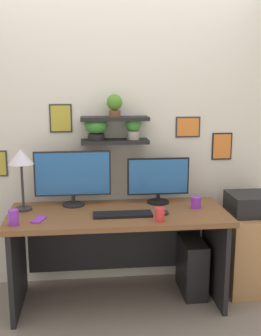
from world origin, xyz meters
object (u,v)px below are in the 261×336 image
(keyboard, at_px, (123,214))
(computer_tower_right, at_px, (192,266))
(drawer_cabinet, at_px, (249,251))
(water_cup, at_px, (14,217))
(desk_lamp, at_px, (21,161))
(coffee_mug, at_px, (196,202))
(monitor_left, at_px, (73,176))
(monitor_right, at_px, (158,179))
(computer_mouse, at_px, (165,212))
(cell_phone, at_px, (39,220))
(desk, at_px, (118,235))
(pen_cup, at_px, (160,215))
(printer, at_px, (252,204))

(keyboard, xyz_separation_m, computer_tower_right, (0.59, 0.19, -0.53))
(drawer_cabinet, bearing_deg, water_cup, -169.73)
(drawer_cabinet, bearing_deg, desk_lamp, 179.83)
(coffee_mug, xyz_separation_m, water_cup, (-1.37, -0.25, 0.01))
(monitor_left, height_order, water_cup, monitor_left)
(coffee_mug, bearing_deg, monitor_right, 146.41)
(water_cup, bearing_deg, drawer_cabinet, 10.27)
(drawer_cabinet, bearing_deg, monitor_left, 176.27)
(computer_tower_right, bearing_deg, computer_mouse, -146.58)
(keyboard, relative_size, coffee_mug, 4.89)
(drawer_cabinet, bearing_deg, cell_phone, -171.37)
(desk_lamp, bearing_deg, cell_phone, -61.43)
(computer_mouse, height_order, computer_tower_right, computer_mouse)
(desk, height_order, computer_mouse, computer_mouse)
(monitor_right, xyz_separation_m, desk_lamp, (-1.08, -0.09, 0.19))
(monitor_right, xyz_separation_m, coffee_mug, (0.27, -0.18, -0.15))
(cell_phone, height_order, water_cup, water_cup)
(monitor_left, bearing_deg, computer_mouse, -23.91)
(keyboard, relative_size, pen_cup, 4.40)
(desk, relative_size, keyboard, 3.81)
(computer_mouse, bearing_deg, pen_cup, -113.61)
(desk, relative_size, drawer_cabinet, 2.55)
(computer_mouse, bearing_deg, monitor_left, 156.09)
(desk, xyz_separation_m, keyboard, (0.03, -0.15, 0.22))
(desk_lamp, distance_m, drawer_cabinet, 2.02)
(monitor_right, relative_size, drawer_cabinet, 0.77)
(keyboard, bearing_deg, monitor_left, 139.91)
(computer_mouse, distance_m, coffee_mug, 0.30)
(desk_lamp, xyz_separation_m, water_cup, (-0.02, -0.34, -0.33))
(desk_lamp, xyz_separation_m, coffee_mug, (1.35, -0.09, -0.34))
(coffee_mug, bearing_deg, desk_lamp, 176.16)
(water_cup, height_order, computer_tower_right, water_cup)
(computer_tower_right, bearing_deg, cell_phone, -169.36)
(keyboard, distance_m, desk_lamp, 0.87)
(computer_mouse, height_order, drawer_cabinet, computer_mouse)
(computer_mouse, bearing_deg, desk_lamp, 168.59)
(keyboard, distance_m, computer_mouse, 0.32)
(monitor_right, height_order, water_cup, monitor_right)
(keyboard, height_order, printer, printer)
(desk, relative_size, computer_mouse, 18.62)
(monitor_left, distance_m, monitor_right, 0.70)
(cell_phone, relative_size, coffee_mug, 1.56)
(keyboard, height_order, water_cup, water_cup)
(keyboard, bearing_deg, coffee_mug, 12.65)
(desk, height_order, coffee_mug, coffee_mug)
(monitor_right, distance_m, desk_lamp, 1.10)
(monitor_left, distance_m, water_cup, 0.62)
(printer, bearing_deg, desk, -176.61)
(keyboard, bearing_deg, computer_tower_right, 17.38)
(monitor_right, bearing_deg, monitor_left, 179.98)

